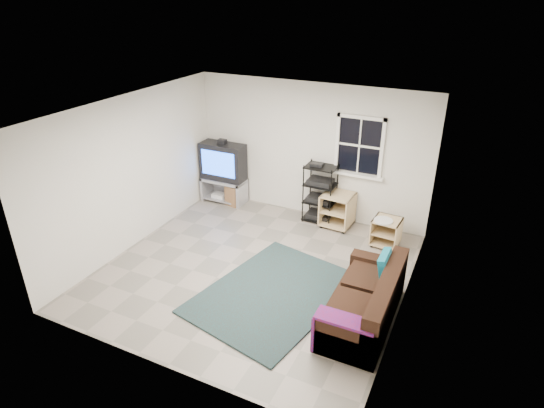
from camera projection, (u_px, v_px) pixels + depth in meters
The scene contains 8 objects.
room at pixel (359, 150), 8.16m from camera, with size 4.60×4.62×4.60m.
tv_unit at pixel (224, 168), 9.36m from camera, with size 0.92×0.46×1.36m.
av_rack at pixel (320, 197), 8.66m from camera, with size 0.58×0.42×1.16m.
side_table_left at pixel (338, 208), 8.56m from camera, with size 0.59×0.59×0.65m.
side_table_right at pixel (386, 230), 7.92m from camera, with size 0.49×0.50×0.53m.
sofa at pixel (366, 303), 6.10m from camera, with size 0.80×1.80×0.82m.
shag_rug at pixel (274, 293), 6.74m from camera, with size 1.75×2.41×0.03m, color black.
paper_bag at pixel (233, 196), 9.39m from camera, with size 0.30×0.19×0.43m, color #8E6240.
Camera 1 is at (2.90, -5.41, 4.14)m, focal length 30.00 mm.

